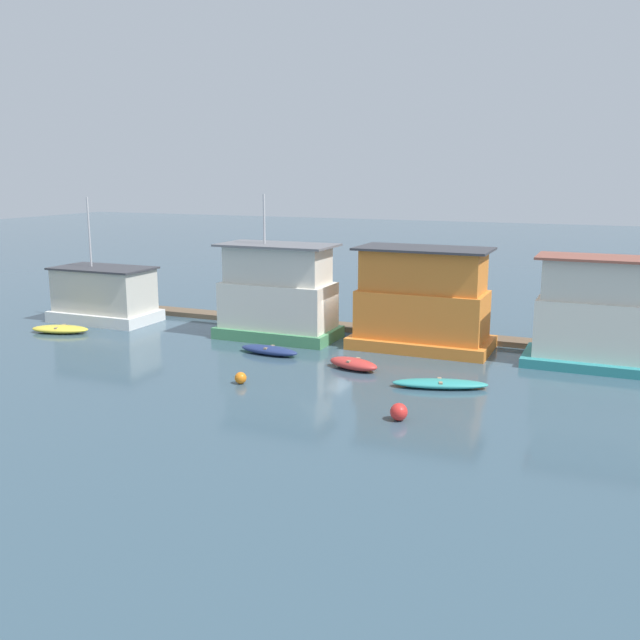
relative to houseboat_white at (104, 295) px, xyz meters
The scene contains 13 objects.
ground_plane 15.01m from the houseboat_white, ahead, with size 200.00×200.00×0.00m, color #385160.
dock_walkway 15.44m from the houseboat_white, 13.90° to the left, with size 42.40×1.45×0.30m, color brown.
houseboat_white is the anchor object (origin of this frame).
houseboat_green 12.06m from the houseboat_white, ahead, with size 6.68×3.56×8.03m.
houseboat_orange 20.16m from the houseboat_white, ahead, with size 7.35×3.95×5.36m.
houseboat_teal 29.12m from the houseboat_white, ahead, with size 7.26×3.68×5.30m.
dinghy_yellow 3.99m from the houseboat_white, 93.82° to the right, with size 3.65×2.24×0.43m.
dinghy_navy 13.79m from the houseboat_white, 14.34° to the right, with size 3.39×1.29×0.45m.
dinghy_red 18.82m from the houseboat_white, 13.33° to the right, with size 2.83×1.75×0.54m.
dinghy_teal 23.51m from the houseboat_white, 13.88° to the right, with size 4.28×2.30×0.37m.
mooring_post_near_left 2.80m from the houseboat_white, 91.35° to the left, with size 0.22×0.22×1.93m, color brown.
buoy_orange 16.87m from the houseboat_white, 30.42° to the right, with size 0.53×0.53×0.53m, color orange.
buoy_red 24.65m from the houseboat_white, 24.80° to the right, with size 0.67×0.67×0.67m, color red.
Camera 1 is at (14.78, -35.47, 9.21)m, focal length 40.00 mm.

